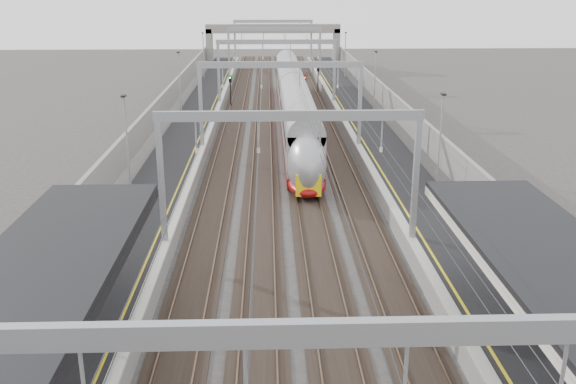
{
  "coord_description": "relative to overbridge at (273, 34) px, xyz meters",
  "views": [
    {
      "loc": [
        -1.04,
        -8.28,
        13.44
      ],
      "look_at": [
        0.0,
        23.92,
        2.87
      ],
      "focal_mm": 40.0,
      "sensor_mm": 36.0,
      "label": 1
    }
  ],
  "objects": [
    {
      "name": "tracks",
      "position": [
        0.0,
        -55.0,
        -5.26
      ],
      "size": [
        11.4,
        140.0,
        0.2
      ],
      "color": "black",
      "rests_on": "ground"
    },
    {
      "name": "platform_left",
      "position": [
        -8.0,
        -55.0,
        -4.81
      ],
      "size": [
        4.0,
        120.0,
        1.0
      ],
      "primitive_type": "cube",
      "color": "black",
      "rests_on": "ground"
    },
    {
      "name": "wall_right",
      "position": [
        11.2,
        -55.0,
        -3.71
      ],
      "size": [
        0.3,
        120.0,
        3.2
      ],
      "primitive_type": "cube",
      "color": "gray",
      "rests_on": "ground"
    },
    {
      "name": "train",
      "position": [
        1.5,
        -48.04,
        -3.3
      ],
      "size": [
        2.58,
        46.96,
        4.08
      ],
      "color": "maroon",
      "rests_on": "ground"
    },
    {
      "name": "signal_red_near",
      "position": [
        3.2,
        -35.97,
        -2.89
      ],
      "size": [
        0.32,
        0.32,
        3.48
      ],
      "color": "black",
      "rests_on": "ground"
    },
    {
      "name": "platform_right",
      "position": [
        8.0,
        -55.0,
        -4.81
      ],
      "size": [
        4.0,
        120.0,
        1.0
      ],
      "primitive_type": "cube",
      "color": "black",
      "rests_on": "ground"
    },
    {
      "name": "wall_left",
      "position": [
        -11.2,
        -55.0,
        -3.71
      ],
      "size": [
        0.3,
        120.0,
        3.2
      ],
      "primitive_type": "cube",
      "color": "gray",
      "rests_on": "ground"
    },
    {
      "name": "signal_green",
      "position": [
        -5.2,
        -35.8,
        -2.89
      ],
      "size": [
        0.32,
        0.32,
        3.48
      ],
      "color": "black",
      "rests_on": "ground"
    },
    {
      "name": "signal_red_far",
      "position": [
        5.4,
        -26.88,
        -2.89
      ],
      "size": [
        0.32,
        0.32,
        3.48
      ],
      "color": "black",
      "rests_on": "ground"
    },
    {
      "name": "overbridge",
      "position": [
        0.0,
        0.0,
        0.0
      ],
      "size": [
        22.0,
        2.2,
        6.9
      ],
      "color": "gray",
      "rests_on": "ground"
    },
    {
      "name": "overhead_line",
      "position": [
        0.0,
        -48.38,
        0.83
      ],
      "size": [
        13.0,
        140.0,
        6.6
      ],
      "color": "#909399",
      "rests_on": "platform_left"
    }
  ]
}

